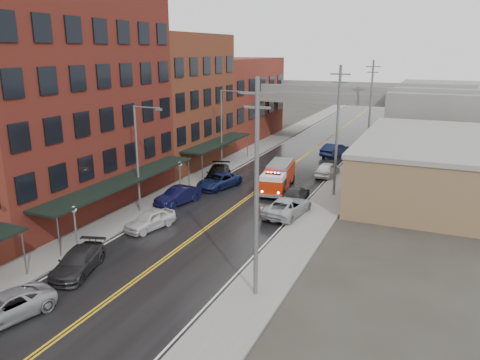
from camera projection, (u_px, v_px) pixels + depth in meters
The scene contains 31 objects.
road at pixel (242, 202), 42.19m from camera, with size 11.00×160.00×0.02m, color black.
sidewalk_left at pixel (172, 192), 44.96m from camera, with size 3.00×160.00×0.15m, color slate.
sidewalk_right at pixel (322, 212), 39.39m from camera, with size 3.00×160.00×0.15m, color slate.
curb_left at pixel (187, 194), 44.33m from camera, with size 0.30×160.00×0.15m, color gray.
curb_right at pixel (303, 209), 40.02m from camera, with size 0.30×160.00×0.15m, color gray.
brick_building_b at pixel (61, 103), 38.65m from camera, with size 9.00×20.00×18.00m, color maroon.
brick_building_c at pixel (173, 101), 54.53m from camera, with size 9.00×15.00×15.00m, color brown.
brick_building_far at pixel (234, 99), 70.40m from camera, with size 9.00×20.00×12.00m, color maroon.
tan_building at pixel (439, 167), 44.26m from camera, with size 14.00×22.00×5.00m, color brown.
right_far_block at pixel (458, 114), 69.61m from camera, with size 18.00×30.00×8.00m, color slate.
awning_1 at pixel (124, 180), 38.06m from camera, with size 2.60×18.00×3.09m.
awning_2 at pixel (218, 143), 53.53m from camera, with size 2.60×13.00×3.09m.
globe_lamp_1 at pixel (74, 218), 31.64m from camera, with size 0.44×0.44×3.12m.
globe_lamp_2 at pixel (180, 170), 44.01m from camera, with size 0.44×0.44×3.12m.
street_lamp_1 at pixel (139, 153), 37.99m from camera, with size 2.64×0.22×9.00m.
street_lamp_2 at pixel (223, 125), 52.13m from camera, with size 2.64×0.22×9.00m.
utility_pole_0 at pixel (256, 188), 24.49m from camera, with size 1.80×0.24×12.00m.
utility_pole_1 at pixel (337, 130), 42.17m from camera, with size 1.80×0.24×12.00m.
utility_pole_2 at pixel (370, 106), 59.85m from camera, with size 1.80×0.24×12.00m.
overpass at pixel (327, 101), 68.87m from camera, with size 40.00×10.00×7.50m.
fire_truck at pixel (278, 177), 45.34m from camera, with size 3.53×7.25×2.56m.
parked_car_left_2 at pixel (4, 308), 23.65m from camera, with size 2.28×4.95×1.38m, color #929499.
parked_car_left_3 at pixel (78, 262), 28.73m from camera, with size 2.00×4.92×1.43m, color #232326.
parked_car_left_4 at pixel (150, 220), 35.71m from camera, with size 1.73×4.31×1.47m, color silver.
parked_car_left_5 at pixel (178, 196), 41.42m from camera, with size 1.61×4.62×1.52m, color black.
parked_car_left_6 at pixel (219, 181), 46.31m from camera, with size 2.36×5.11×1.42m, color #14204D.
parked_car_left_7 at pixel (218, 174), 48.54m from camera, with size 2.25×5.54×1.61m, color black.
parked_car_right_0 at pixel (288, 207), 38.55m from camera, with size 2.59×5.62×1.56m, color #AAAEB2.
parked_car_right_1 at pixel (295, 193), 42.41m from camera, with size 1.91×4.70×1.36m, color #262628.
parked_car_right_2 at pixel (327, 169), 50.51m from camera, with size 1.84×4.59×1.56m, color silver.
parked_car_right_3 at pixel (335, 150), 60.06m from camera, with size 1.77×5.08×1.67m, color black.
Camera 1 is at (15.71, -6.89, 13.32)m, focal length 35.00 mm.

